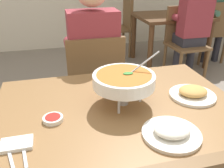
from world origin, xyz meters
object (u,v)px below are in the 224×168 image
Objects in this scene: chair_diner_main at (95,83)px; patron_bg_middle at (214,12)px; dining_table_main at (119,124)px; rice_plate at (172,131)px; diner_main at (93,53)px; sauce_dish at (53,119)px; curry_bowl at (124,80)px; patron_bg_left at (193,21)px; chair_bg_right at (121,24)px; chair_bg_left at (184,38)px; dining_table_far at (171,24)px; chair_bg_middle at (212,29)px; appetizer_plate at (192,93)px.

chair_diner_main is 0.69× the size of patron_bg_middle.
dining_table_main is 0.92× the size of patron_bg_middle.
rice_plate is (0.14, -0.98, 0.23)m from chair_diner_main.
diner_main is 1.03m from rice_plate.
patron_bg_middle is at bearing 42.85° from sauce_dish.
sauce_dish is (-0.46, 0.22, -0.01)m from rice_plate.
curry_bowl is 0.33m from rice_plate.
curry_bowl is 2.12m from patron_bg_left.
patron_bg_left is at bearing -62.02° from chair_bg_right.
sauce_dish is (-0.32, -0.79, -0.01)m from diner_main.
chair_bg_right is at bearing 74.03° from curry_bowl.
dining_table_far is at bearing 85.00° from chair_bg_left.
patron_bg_left reaches higher than chair_bg_left.
diner_main is 2.42m from chair_bg_middle.
appetizer_plate is at bearing 3.98° from sauce_dish.
sauce_dish is at bearing -176.02° from appetizer_plate.
patron_bg_left is (1.36, 1.62, -0.11)m from curry_bowl.
dining_table_far is at bearing -43.32° from chair_bg_right.
chair_bg_right is 1.27m from patron_bg_left.
diner_main reaches higher than dining_table_far.
appetizer_plate is 0.27× the size of chair_bg_right.
chair_bg_left is (-0.04, -0.46, -0.09)m from dining_table_far.
sauce_dish is 0.07× the size of patron_bg_left.
appetizer_plate is 0.24× the size of dining_table_far.
curry_bowl is 0.37× the size of chair_bg_middle.
patron_bg_left is (-0.00, -0.55, 0.15)m from dining_table_far.
sauce_dish is at bearing -137.78° from chair_bg_middle.
chair_bg_right is at bearing 136.68° from dining_table_far.
appetizer_plate is at bearing -127.95° from chair_bg_middle.
chair_bg_left is 0.74m from chair_bg_middle.
chair_bg_left reaches higher than appetizer_plate.
patron_bg_left is 1.00× the size of patron_bg_middle.
chair_diner_main and chair_bg_right have the same top height.
chair_bg_left is 0.25m from patron_bg_left.
dining_table_main is 2.98m from patron_bg_middle.
patron_bg_middle is at bearing 52.46° from appetizer_plate.
appetizer_plate is 2.40m from dining_table_far.
patron_bg_middle is (2.03, 2.13, -0.11)m from curry_bowl.
chair_bg_left is at bearing 36.88° from chair_diner_main.
patron_bg_left is (1.24, 1.91, 0.00)m from rice_plate.
curry_bowl is (0.03, -0.73, 0.11)m from diner_main.
appetizer_plate is 2.63m from chair_bg_middle.
dining_table_main is at bearing -122.46° from dining_table_far.
chair_diner_main and chair_bg_left have the same top height.
sauce_dish is at bearing -137.15° from patron_bg_middle.
chair_bg_middle is at bearing 42.22° from sauce_dish.
chair_bg_right is at bearing 68.03° from sauce_dish.
patron_bg_middle is at bearing 46.48° from curry_bowl.
patron_bg_middle is (2.37, 2.20, 0.01)m from sauce_dish.
chair_bg_middle is (2.01, 2.07, -0.10)m from dining_table_main.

